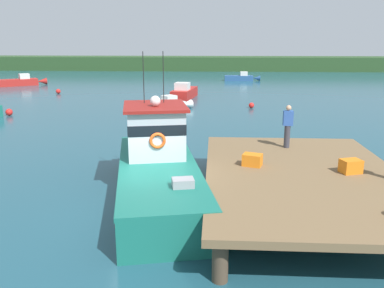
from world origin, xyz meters
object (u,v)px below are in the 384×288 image
(moored_boat_far_left, at_px, (241,78))
(mooring_buoy_outer, at_px, (251,105))
(main_fishing_boat, at_px, (157,165))
(moored_boat_far_right, at_px, (166,106))
(moored_boat_outer_mooring, at_px, (183,93))
(mooring_buoy_inshore, at_px, (9,112))
(deckhand_by_the_boat, at_px, (288,125))
(moored_boat_off_the_point, at_px, (21,82))
(crate_stack_mid_dock, at_px, (351,166))
(crate_single_by_cleat, at_px, (252,160))
(mooring_buoy_channel_marker, at_px, (58,91))

(moored_boat_far_left, xyz_separation_m, mooring_buoy_outer, (-0.60, -22.41, -0.20))
(main_fishing_boat, xyz_separation_m, moored_boat_far_right, (-1.76, 16.61, -0.61))
(main_fishing_boat, bearing_deg, mooring_buoy_outer, 75.23)
(moored_boat_far_right, xyz_separation_m, moored_boat_outer_mooring, (0.82, 6.61, 0.13))
(moored_boat_far_right, distance_m, mooring_buoy_inshore, 11.20)
(mooring_buoy_outer, relative_size, mooring_buoy_inshore, 0.89)
(deckhand_by_the_boat, height_order, moored_boat_far_right, deckhand_by_the_boat)
(mooring_buoy_outer, distance_m, mooring_buoy_inshore, 18.03)
(moored_boat_far_left, xyz_separation_m, moored_boat_off_the_point, (-26.52, -7.58, 0.07))
(crate_stack_mid_dock, height_order, mooring_buoy_inshore, crate_stack_mid_dock)
(crate_single_by_cleat, distance_m, mooring_buoy_channel_marker, 31.69)
(crate_stack_mid_dock, relative_size, moored_boat_off_the_point, 0.12)
(main_fishing_boat, xyz_separation_m, mooring_buoy_inshore, (-12.67, 14.10, -0.76))
(moored_boat_off_the_point, bearing_deg, moored_boat_far_left, 15.95)
(moored_boat_outer_mooring, xyz_separation_m, moored_boat_off_the_point, (-20.14, 9.99, -0.05))
(main_fishing_boat, xyz_separation_m, crate_stack_mid_dock, (6.16, -1.02, 0.40))
(crate_stack_mid_dock, height_order, moored_boat_far_left, crate_stack_mid_dock)
(crate_stack_mid_dock, relative_size, moored_boat_far_left, 0.13)
(mooring_buoy_inshore, bearing_deg, moored_boat_off_the_point, 113.72)
(moored_boat_outer_mooring, bearing_deg, mooring_buoy_channel_marker, 167.00)
(main_fishing_boat, height_order, mooring_buoy_inshore, main_fishing_boat)
(mooring_buoy_channel_marker, height_order, mooring_buoy_inshore, mooring_buoy_inshore)
(crate_single_by_cleat, xyz_separation_m, mooring_buoy_inshore, (-15.87, 14.57, -1.15))
(main_fishing_boat, distance_m, crate_stack_mid_dock, 6.26)
(moored_boat_far_left, distance_m, mooring_buoy_inshore, 32.26)
(moored_boat_off_the_point, distance_m, mooring_buoy_channel_marker, 10.06)
(moored_boat_far_right, bearing_deg, mooring_buoy_outer, 15.00)
(mooring_buoy_outer, bearing_deg, mooring_buoy_inshore, -166.26)
(moored_boat_far_right, bearing_deg, mooring_buoy_channel_marker, 141.59)
(crate_single_by_cleat, distance_m, moored_boat_outer_mooring, 24.07)
(crate_single_by_cleat, xyz_separation_m, mooring_buoy_channel_marker, (-17.06, 26.69, -1.16))
(moored_boat_far_left, relative_size, moored_boat_off_the_point, 0.92)
(moored_boat_far_left, bearing_deg, crate_single_by_cleat, -93.11)
(main_fishing_boat, relative_size, moored_boat_outer_mooring, 1.63)
(crate_stack_mid_dock, height_order, deckhand_by_the_boat, deckhand_by_the_boat)
(crate_single_by_cleat, distance_m, crate_stack_mid_dock, 3.01)
(mooring_buoy_inshore, bearing_deg, moored_boat_far_right, 12.98)
(mooring_buoy_inshore, bearing_deg, moored_boat_outer_mooring, 37.87)
(crate_single_by_cleat, relative_size, mooring_buoy_outer, 1.39)
(moored_boat_outer_mooring, xyz_separation_m, mooring_buoy_channel_marker, (-12.92, 2.98, -0.29))
(moored_boat_far_left, bearing_deg, mooring_buoy_outer, -91.52)
(main_fishing_boat, height_order, crate_single_by_cleat, main_fishing_boat)
(main_fishing_boat, xyz_separation_m, moored_boat_off_the_point, (-21.07, 33.22, -0.53))
(crate_single_by_cleat, xyz_separation_m, moored_boat_outer_mooring, (-4.13, 23.70, -0.87))
(mooring_buoy_channel_marker, bearing_deg, mooring_buoy_outer, -22.70)
(moored_boat_outer_mooring, distance_m, mooring_buoy_outer, 7.55)
(moored_boat_far_right, height_order, mooring_buoy_channel_marker, moored_boat_far_right)
(deckhand_by_the_boat, bearing_deg, moored_boat_far_right, 113.73)
(deckhand_by_the_boat, bearing_deg, crate_stack_mid_dock, -63.52)
(moored_boat_outer_mooring, relative_size, moored_boat_off_the_point, 1.20)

